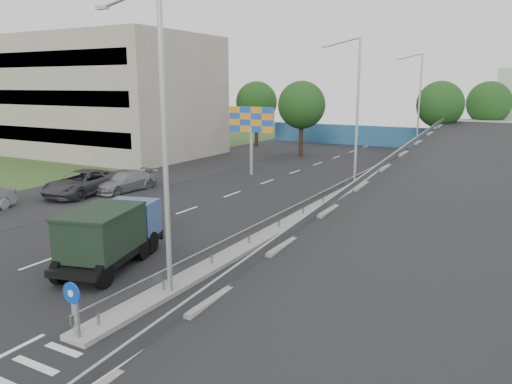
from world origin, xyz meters
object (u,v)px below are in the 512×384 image
Objects in this scene: parked_car_c at (82,183)px; lamp_post_near at (159,129)px; billboard at (251,123)px; parked_car_d at (125,181)px; lamp_post_far at (418,99)px; dump_truck at (111,233)px; sign_bollard at (74,310)px; lamp_post_mid at (355,106)px.

lamp_post_near is at bearing -40.14° from parked_car_c.
billboard is at bearing 112.49° from lamp_post_near.
parked_car_d is at bearing 47.03° from parked_car_c.
lamp_post_far is at bearing 90.00° from lamp_post_near.
sign_bollard is at bearing -69.86° from dump_truck.
billboard is 1.17× the size of parked_car_d.
lamp_post_mid reaches higher than dump_truck.
lamp_post_far reaches higher than sign_bollard.
billboard reaches higher than sign_bollard.
lamp_post_mid reaches higher than sign_bollard.
lamp_post_mid is at bearing 90.00° from lamp_post_near.
lamp_post_mid is at bearing -12.38° from billboard.
lamp_post_far is at bearing 89.86° from sign_bollard.
parked_car_c is at bearing -117.03° from lamp_post_far.
dump_truck is 14.77m from parked_car_d.
lamp_post_mid is 2.14× the size of parked_car_d.
lamp_post_mid is 19.59m from dump_truck.
sign_bollard is 0.29× the size of parked_car_c.
lamp_post_near reaches higher than dump_truck.
billboard is at bearing 88.52° from dump_truck.
dump_truck is 1.03× the size of parked_car_c.
lamp_post_near is at bearing 88.36° from sign_bollard.
parked_car_c is at bearing -146.97° from lamp_post_mid.
sign_bollard is 0.17× the size of lamp_post_near.
parked_car_c is (-15.27, -9.93, -5.00)m from lamp_post_mid.
lamp_post_far is 33.97m from parked_car_c.
lamp_post_far is 2.14× the size of parked_car_d.
lamp_post_near is (0.11, 3.83, 4.77)m from sign_bollard.
lamp_post_near is 20.00m from lamp_post_mid.
lamp_post_far is (0.00, 20.00, 0.00)m from lamp_post_mid.
parked_car_d is at bearing 115.69° from dump_truck.
parked_car_d is (-13.49, 16.18, -0.35)m from sign_bollard.
lamp_post_far reaches higher than dump_truck.
lamp_post_mid is 9.47m from billboard.
lamp_post_near is at bearing -90.00° from lamp_post_far.
lamp_post_mid is (0.11, 23.83, 4.77)m from sign_bollard.
parked_car_c is at bearing -120.16° from parked_car_d.
parked_car_d is (-13.60, 12.35, -5.12)m from lamp_post_near.
parked_car_c is 1.24× the size of parked_car_d.
lamp_post_near is 2.14× the size of parked_car_d.
sign_bollard is at bearing -90.14° from lamp_post_far.
lamp_post_near reaches higher than parked_car_c.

